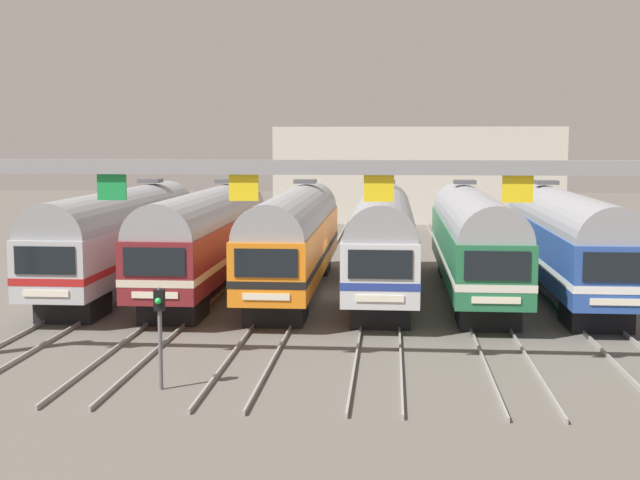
{
  "coord_description": "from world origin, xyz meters",
  "views": [
    {
      "loc": [
        2.42,
        -39.27,
        7.05
      ],
      "look_at": [
        -0.93,
        0.97,
        2.38
      ],
      "focal_mm": 48.53,
      "sensor_mm": 36.0,
      "label": 1
    }
  ],
  "objects": [
    {
      "name": "catenary_gantry",
      "position": [
        0.0,
        -13.5,
        5.35
      ],
      "size": [
        25.6,
        0.44,
        6.97
      ],
      "color": "gray",
      "rests_on": "ground"
    },
    {
      "name": "yard_signal_mast",
      "position": [
        -4.07,
        -15.8,
        2.05
      ],
      "size": [
        0.28,
        0.35,
        2.93
      ],
      "color": "#59595E",
      "rests_on": "ground"
    },
    {
      "name": "commuter_train_maroon",
      "position": [
        -6.11,
        -0.0,
        2.69
      ],
      "size": [
        2.88,
        18.06,
        5.05
      ],
      "color": "maroon",
      "rests_on": "ground"
    },
    {
      "name": "commuter_train_orange",
      "position": [
        -2.04,
        -0.0,
        2.69
      ],
      "size": [
        2.88,
        18.06,
        5.05
      ],
      "color": "orange",
      "rests_on": "ground"
    },
    {
      "name": "commuter_train_stainless",
      "position": [
        -10.18,
        -0.0,
        2.69
      ],
      "size": [
        2.88,
        18.06,
        5.05
      ],
      "color": "#B2B5BA",
      "rests_on": "ground"
    },
    {
      "name": "commuter_train_silver",
      "position": [
        2.04,
        -0.0,
        2.69
      ],
      "size": [
        2.88,
        18.06,
        5.05
      ],
      "color": "silver",
      "rests_on": "ground"
    },
    {
      "name": "commuter_train_blue",
      "position": [
        10.18,
        -0.0,
        2.69
      ],
      "size": [
        2.88,
        18.06,
        5.05
      ],
      "color": "#284C9E",
      "rests_on": "ground"
    },
    {
      "name": "maintenance_building",
      "position": [
        4.6,
        38.34,
        4.09
      ],
      "size": [
        24.46,
        10.0,
        8.18
      ],
      "primitive_type": "cube",
      "color": "beige",
      "rests_on": "ground"
    },
    {
      "name": "commuter_train_green",
      "position": [
        6.11,
        -0.0,
        2.69
      ],
      "size": [
        2.88,
        18.06,
        5.05
      ],
      "color": "#236B42",
      "rests_on": "ground"
    },
    {
      "name": "track_bed",
      "position": [
        0.0,
        17.0,
        0.07
      ],
      "size": [
        21.87,
        70.0,
        0.15
      ],
      "color": "gray",
      "rests_on": "ground"
    },
    {
      "name": "ground_plane",
      "position": [
        0.0,
        0.0,
        0.0
      ],
      "size": [
        160.0,
        160.0,
        0.0
      ],
      "primitive_type": "plane",
      "color": "#5B564F"
    }
  ]
}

